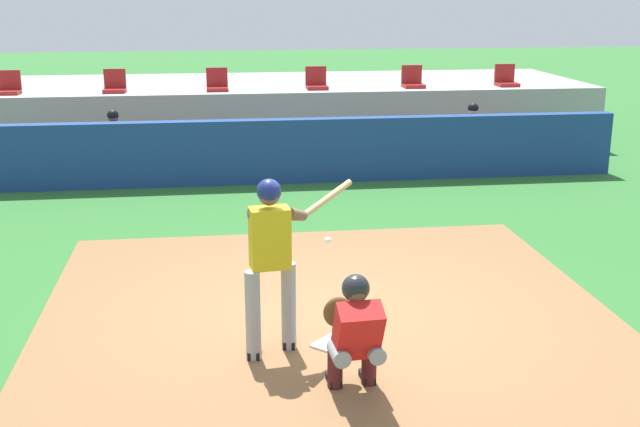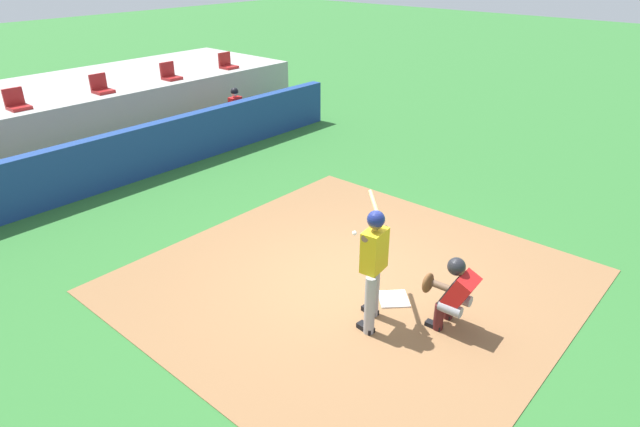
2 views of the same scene
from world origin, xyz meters
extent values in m
plane|color=#2D6B2D|center=(0.00, 0.00, 0.00)|extent=(80.00, 80.00, 0.00)
cube|color=olive|center=(0.00, 0.00, 0.01)|extent=(6.40, 6.40, 0.01)
cube|color=white|center=(0.00, -0.80, 0.02)|extent=(0.62, 0.62, 0.02)
cylinder|color=#99999E|center=(-0.88, -0.98, 0.46)|extent=(0.15, 0.15, 0.92)
cylinder|color=#99999E|center=(-0.52, -0.78, 0.46)|extent=(0.15, 0.15, 0.92)
cube|color=gold|center=(-0.70, -0.88, 1.22)|extent=(0.41, 0.28, 0.60)
sphere|color=brown|center=(-0.70, -0.88, 1.65)|extent=(0.21, 0.21, 0.21)
sphere|color=navy|center=(-0.70, -0.88, 1.68)|extent=(0.24, 0.24, 0.24)
cylinder|color=brown|center=(-0.63, -0.80, 1.43)|extent=(0.57, 0.21, 0.18)
cylinder|color=brown|center=(-0.43, -0.83, 1.43)|extent=(0.24, 0.25, 0.17)
cylinder|color=tan|center=(-0.08, -0.44, 1.48)|extent=(0.62, 0.67, 0.24)
cube|color=black|center=(-0.88, -0.92, 0.04)|extent=(0.15, 0.27, 0.09)
cube|color=black|center=(-0.51, -0.72, 0.04)|extent=(0.15, 0.27, 0.09)
cylinder|color=gray|center=(-0.17, -1.82, 0.42)|extent=(0.18, 0.33, 0.16)
cylinder|color=#4C1919|center=(-0.18, -1.67, 0.21)|extent=(0.14, 0.14, 0.42)
cube|color=black|center=(-0.18, -1.61, 0.04)|extent=(0.12, 0.25, 0.08)
cylinder|color=gray|center=(0.15, -1.80, 0.42)|extent=(0.18, 0.33, 0.16)
cylinder|color=#4C1919|center=(0.14, -1.65, 0.21)|extent=(0.14, 0.14, 0.42)
cube|color=black|center=(0.14, -1.59, 0.04)|extent=(0.12, 0.25, 0.08)
cube|color=red|center=(-0.01, -1.86, 0.64)|extent=(0.43, 0.46, 0.57)
cube|color=#2D2D33|center=(-0.01, -1.74, 0.64)|extent=(0.39, 0.28, 0.45)
sphere|color=brown|center=(-0.01, -1.78, 0.98)|extent=(0.21, 0.21, 0.21)
sphere|color=#232328|center=(-0.01, -1.76, 1.00)|extent=(0.25, 0.25, 0.25)
cylinder|color=brown|center=(-0.06, -1.64, 0.64)|extent=(0.13, 0.46, 0.10)
ellipsoid|color=brown|center=(-0.11, -1.41, 0.64)|extent=(0.29, 0.14, 0.30)
sphere|color=white|center=(-0.01, -0.02, 0.90)|extent=(0.07, 0.07, 0.07)
cube|color=navy|center=(0.00, 6.50, 0.60)|extent=(13.00, 0.30, 1.20)
cube|color=olive|center=(0.00, 7.50, 0.23)|extent=(11.80, 0.44, 0.45)
cylinder|color=#939399|center=(3.92, 7.25, 0.49)|extent=(0.15, 0.40, 0.15)
cylinder|color=#939399|center=(3.92, 7.05, 0.23)|extent=(0.13, 0.13, 0.45)
cube|color=maroon|center=(3.92, 7.00, 0.04)|extent=(0.11, 0.24, 0.08)
cylinder|color=#939399|center=(4.18, 7.25, 0.49)|extent=(0.15, 0.40, 0.15)
cylinder|color=#939399|center=(4.18, 7.05, 0.23)|extent=(0.13, 0.13, 0.45)
cube|color=maroon|center=(4.18, 7.00, 0.04)|extent=(0.11, 0.24, 0.08)
cube|color=red|center=(4.05, 7.47, 0.76)|extent=(0.36, 0.22, 0.54)
sphere|color=beige|center=(4.05, 7.47, 1.15)|extent=(0.20, 0.20, 0.20)
sphere|color=black|center=(4.05, 7.47, 1.19)|extent=(0.22, 0.22, 0.22)
cylinder|color=beige|center=(3.85, 7.33, 0.65)|extent=(0.09, 0.41, 0.22)
cylinder|color=beige|center=(4.25, 7.33, 0.65)|extent=(0.09, 0.41, 0.22)
cube|color=#9E9E99|center=(0.00, 10.90, 0.70)|extent=(15.00, 4.40, 1.40)
cube|color=#A51E1E|center=(-1.08, 9.30, 1.44)|extent=(0.46, 0.46, 0.08)
cube|color=#A51E1E|center=(-1.08, 9.50, 1.68)|extent=(0.46, 0.06, 0.40)
cube|color=#A51E1E|center=(1.08, 9.30, 1.44)|extent=(0.46, 0.46, 0.08)
cube|color=#A51E1E|center=(1.08, 9.50, 1.68)|extent=(0.46, 0.06, 0.40)
cube|color=#A51E1E|center=(3.25, 9.30, 1.44)|extent=(0.46, 0.46, 0.08)
cube|color=#A51E1E|center=(3.25, 9.50, 1.68)|extent=(0.46, 0.06, 0.40)
cube|color=#A51E1E|center=(5.42, 9.30, 1.44)|extent=(0.46, 0.46, 0.08)
cube|color=#A51E1E|center=(5.42, 9.50, 1.68)|extent=(0.46, 0.06, 0.40)
camera|label=1|loc=(-1.20, -8.29, 3.54)|focal=45.27mm
camera|label=2|loc=(-5.91, -4.46, 4.86)|focal=30.32mm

